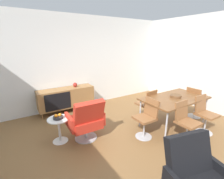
% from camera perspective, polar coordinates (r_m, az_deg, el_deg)
% --- Properties ---
extents(ground_plane, '(8.32, 8.32, 0.00)m').
position_cam_1_polar(ground_plane, '(3.47, 5.33, -19.10)').
color(ground_plane, brown).
extents(wall_back, '(6.80, 0.12, 2.80)m').
position_cam_1_polar(wall_back, '(5.15, -12.32, 9.30)').
color(wall_back, silver).
rests_on(wall_back, ground_plane).
extents(wall_right, '(0.12, 5.60, 2.80)m').
position_cam_1_polar(wall_right, '(5.46, 33.76, 7.31)').
color(wall_right, silver).
rests_on(wall_right, ground_plane).
extents(sideboard, '(1.60, 0.45, 0.72)m').
position_cam_1_polar(sideboard, '(4.93, -15.90, -2.75)').
color(sideboard, olive).
rests_on(sideboard, ground_plane).
extents(vase_cobalt, '(0.12, 0.12, 0.13)m').
position_cam_1_polar(vase_cobalt, '(4.92, -12.98, 1.64)').
color(vase_cobalt, maroon).
rests_on(vase_cobalt, sideboard).
extents(dining_table, '(1.60, 0.90, 0.74)m').
position_cam_1_polar(dining_table, '(4.13, 21.34, -3.24)').
color(dining_table, brown).
rests_on(dining_table, ground_plane).
extents(wooden_bowl_on_table, '(0.26, 0.26, 0.06)m').
position_cam_1_polar(wooden_bowl_on_table, '(4.14, 21.70, -2.19)').
color(wooden_bowl_on_table, brown).
rests_on(wooden_bowl_on_table, dining_table).
extents(dining_chair_front_left, '(0.40, 0.43, 0.86)m').
position_cam_1_polar(dining_chair_front_left, '(3.66, 24.66, -10.06)').
color(dining_chair_front_left, brown).
rests_on(dining_chair_front_left, ground_plane).
extents(dining_chair_far_end, '(0.45, 0.43, 0.86)m').
position_cam_1_polar(dining_chair_far_end, '(4.92, 27.35, -3.71)').
color(dining_chair_far_end, brown).
rests_on(dining_chair_far_end, ground_plane).
extents(dining_chair_near_window, '(0.43, 0.41, 0.86)m').
position_cam_1_polar(dining_chair_near_window, '(3.58, 12.28, -9.44)').
color(dining_chair_near_window, brown).
rests_on(dining_chair_near_window, ground_plane).
extents(dining_chair_front_right, '(0.41, 0.44, 0.86)m').
position_cam_1_polar(dining_chair_front_right, '(4.23, 29.98, -7.24)').
color(dining_chair_front_right, brown).
rests_on(dining_chair_front_right, ground_plane).
extents(dining_chair_back_left, '(0.43, 0.45, 0.86)m').
position_cam_1_polar(dining_chair_back_left, '(4.30, 12.28, -4.94)').
color(dining_chair_back_left, brown).
rests_on(dining_chair_back_left, ground_plane).
extents(lounge_chair_red, '(0.73, 0.67, 0.95)m').
position_cam_1_polar(lounge_chair_red, '(3.43, -9.16, -10.55)').
color(lounge_chair_red, red).
rests_on(lounge_chair_red, ground_plane).
extents(armchair_black_shell, '(0.82, 0.77, 0.95)m').
position_cam_1_polar(armchair_black_shell, '(2.39, 27.97, -26.19)').
color(armchair_black_shell, black).
rests_on(armchair_black_shell, ground_plane).
extents(side_table_round, '(0.44, 0.44, 0.52)m').
position_cam_1_polar(side_table_round, '(3.58, -18.27, -12.62)').
color(side_table_round, white).
rests_on(side_table_round, ground_plane).
extents(fruit_bowl, '(0.20, 0.20, 0.11)m').
position_cam_1_polar(fruit_bowl, '(3.48, -18.63, -9.22)').
color(fruit_bowl, '#262628').
rests_on(fruit_bowl, side_table_round).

